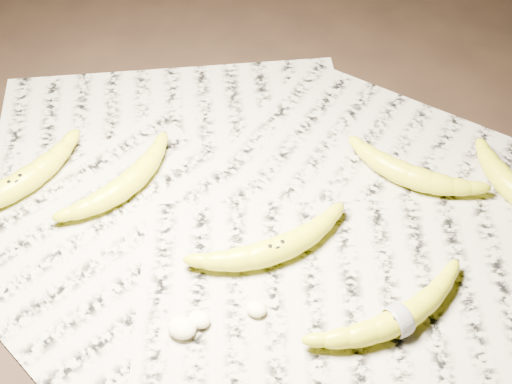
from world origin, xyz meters
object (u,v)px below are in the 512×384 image
(banana_left_a, at_px, (16,184))
(banana_upper_a, at_px, (410,174))
(banana_taped, at_px, (399,319))
(banana_center, at_px, (275,249))
(banana_left_b, at_px, (126,183))

(banana_left_a, distance_m, banana_upper_a, 0.56)
(banana_left_a, relative_size, banana_taped, 1.05)
(banana_taped, relative_size, banana_upper_a, 1.13)
(banana_center, relative_size, banana_taped, 0.97)
(banana_taped, bearing_deg, banana_left_a, 128.22)
(banana_left_a, height_order, banana_upper_a, banana_left_a)
(banana_left_a, relative_size, banana_upper_a, 1.18)
(banana_left_b, relative_size, banana_center, 0.92)
(banana_center, xyz_separation_m, banana_taped, (0.17, -0.06, -0.00))
(banana_left_a, distance_m, banana_left_b, 0.16)
(banana_taped, bearing_deg, banana_left_b, 119.60)
(banana_left_b, height_order, banana_upper_a, same)
(banana_center, bearing_deg, banana_taped, -58.42)
(banana_left_b, height_order, banana_center, banana_center)
(banana_center, bearing_deg, banana_left_a, 139.59)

